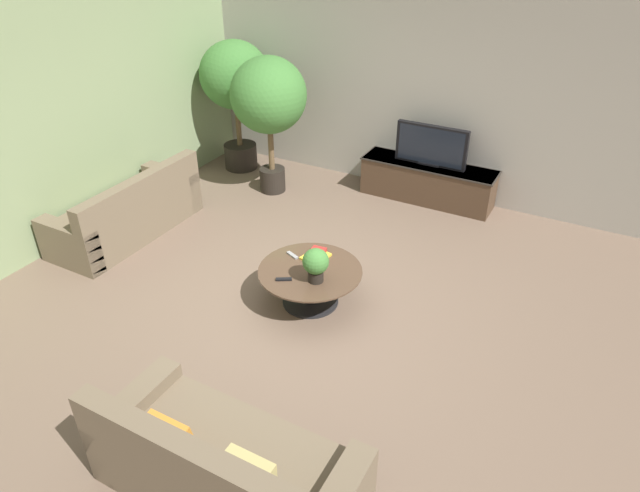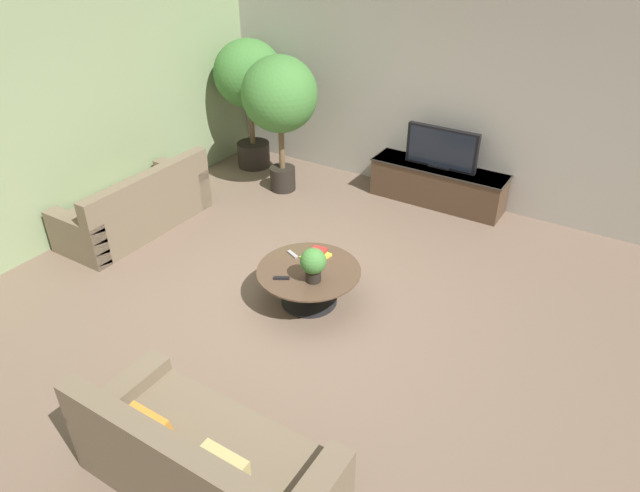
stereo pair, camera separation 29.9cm
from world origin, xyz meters
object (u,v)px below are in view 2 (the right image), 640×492
object	(u,v)px
couch_by_wall	(137,208)
couch_near_entry	(205,463)
potted_palm_corner	(280,98)
potted_plant_tabletop	(313,263)
media_console	(438,184)
coffee_table	(309,279)
potted_palm_tall	(249,81)
television	(442,148)

from	to	relation	value
couch_by_wall	couch_near_entry	xyz separation A→B (m)	(3.30, -2.43, -0.01)
potted_palm_corner	potted_plant_tabletop	bearing A→B (deg)	-48.76
media_console	couch_by_wall	bearing A→B (deg)	-137.81
potted_plant_tabletop	media_console	bearing A→B (deg)	87.62
media_console	couch_by_wall	distance (m)	4.01
coffee_table	couch_by_wall	size ratio (longest dim) A/B	0.55
couch_near_entry	couch_by_wall	bearing A→B (deg)	-36.31
media_console	potted_palm_tall	distance (m)	3.14
coffee_table	couch_by_wall	distance (m)	2.71
coffee_table	potted_palm_tall	xyz separation A→B (m)	(-2.68, 2.53, 1.05)
couch_near_entry	potted_plant_tabletop	world-z (taller)	couch_near_entry
television	couch_by_wall	world-z (taller)	television
potted_palm_tall	potted_plant_tabletop	xyz separation A→B (m)	(2.82, -2.67, -0.73)
couch_by_wall	potted_palm_tall	size ratio (longest dim) A/B	1.00
television	couch_near_entry	bearing A→B (deg)	-86.31
couch_by_wall	couch_near_entry	world-z (taller)	same
couch_by_wall	potted_palm_tall	distance (m)	2.59
television	potted_palm_corner	world-z (taller)	potted_palm_corner
television	couch_near_entry	world-z (taller)	television
potted_palm_tall	coffee_table	bearing A→B (deg)	-43.38
media_console	television	distance (m)	0.53
coffee_table	potted_plant_tabletop	distance (m)	0.38
television	potted_palm_tall	world-z (taller)	potted_palm_tall
media_console	couch_by_wall	world-z (taller)	couch_by_wall
coffee_table	potted_palm_corner	bearing A→B (deg)	130.90
couch_by_wall	couch_near_entry	size ratio (longest dim) A/B	1.03
couch_near_entry	coffee_table	bearing A→B (deg)	-75.27
couch_near_entry	potted_palm_tall	world-z (taller)	potted_palm_tall
potted_plant_tabletop	television	bearing A→B (deg)	87.62
couch_by_wall	potted_palm_tall	xyz separation A→B (m)	(0.03, 2.37, 1.05)
media_console	couch_near_entry	world-z (taller)	couch_near_entry
couch_by_wall	potted_palm_tall	bearing A→B (deg)	179.28
potted_plant_tabletop	potted_palm_corner	bearing A→B (deg)	131.24
media_console	coffee_table	size ratio (longest dim) A/B	1.73
coffee_table	couch_near_entry	bearing A→B (deg)	-75.27
couch_near_entry	potted_palm_corner	size ratio (longest dim) A/B	0.99
coffee_table	potted_plant_tabletop	xyz separation A→B (m)	(0.14, -0.14, 0.33)
media_console	potted_palm_corner	size ratio (longest dim) A/B	0.97
television	coffee_table	size ratio (longest dim) A/B	0.91
coffee_table	potted_palm_corner	distance (m)	2.94
television	coffee_table	distance (m)	2.91
television	couch_by_wall	xyz separation A→B (m)	(-2.97, -2.69, -0.52)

